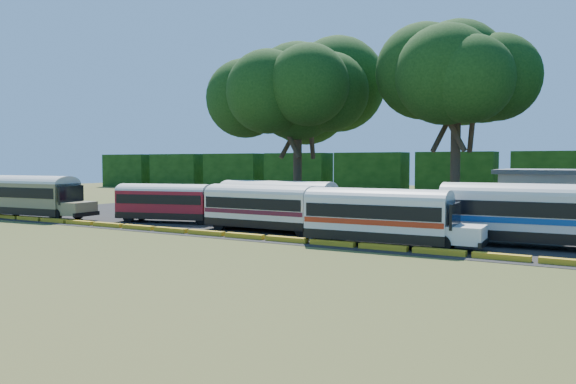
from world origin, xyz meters
The scene contains 12 objects.
ground centered at (0.00, 0.00, 0.00)m, with size 160.00×160.00×0.00m, color #374B19.
asphalt_strip centered at (1.00, 12.00, 0.01)m, with size 64.00×24.00×0.02m, color black.
curb centered at (0.00, 1.00, 0.15)m, with size 53.70×0.45×0.30m.
treeline_backdrop centered at (0.00, 48.00, 3.00)m, with size 130.00×4.00×6.00m.
bus_beige centered at (-23.74, 2.11, 2.05)m, with size 11.04×3.59×3.57m.
bus_red centered at (-11.80, 5.40, 1.72)m, with size 9.41×4.38×3.00m.
bus_cream_west centered at (-2.32, 4.43, 1.79)m, with size 9.63×2.47×3.16m.
bus_cream_east centered at (-2.26, 6.46, 1.91)m, with size 10.36×2.94×3.37m.
bus_white_red centered at (6.87, 2.30, 1.83)m, with size 9.94×2.85×3.24m.
bus_white_blue centered at (14.01, 6.05, 2.00)m, with size 10.86×3.17×3.53m.
tree_west centered at (-7.46, 18.30, 11.19)m, with size 12.32×12.32×15.74m.
tree_center centered at (6.69, 19.76, 12.26)m, with size 10.90×10.90×16.32m.
Camera 1 is at (18.11, -27.33, 4.75)m, focal length 35.00 mm.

